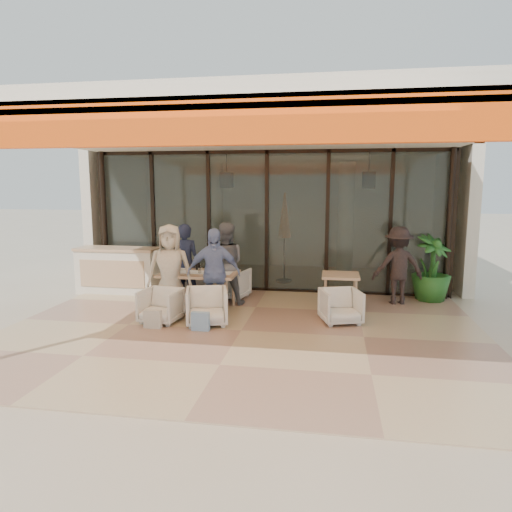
# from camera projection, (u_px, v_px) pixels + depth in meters

# --- Properties ---
(ground) EXTENTS (70.00, 70.00, 0.00)m
(ground) POSITION_uv_depth(u_px,v_px,m) (241.00, 332.00, 7.63)
(ground) COLOR #C6B293
(ground) RESTS_ON ground
(terrace_floor) EXTENTS (8.00, 6.00, 0.01)m
(terrace_floor) POSITION_uv_depth(u_px,v_px,m) (241.00, 332.00, 7.63)
(terrace_floor) COLOR tan
(terrace_floor) RESTS_ON ground
(terrace_structure) EXTENTS (8.00, 6.00, 3.40)m
(terrace_structure) POSITION_uv_depth(u_px,v_px,m) (237.00, 130.00, 6.87)
(terrace_structure) COLOR silver
(terrace_structure) RESTS_ON ground
(glass_storefront) EXTENTS (8.08, 0.10, 3.20)m
(glass_storefront) POSITION_uv_depth(u_px,v_px,m) (267.00, 222.00, 10.31)
(glass_storefront) COLOR #9EADA3
(glass_storefront) RESTS_ON ground
(interior_block) EXTENTS (9.05, 3.62, 3.52)m
(interior_block) POSITION_uv_depth(u_px,v_px,m) (279.00, 193.00, 12.46)
(interior_block) COLOR silver
(interior_block) RESTS_ON ground
(host_counter) EXTENTS (1.85, 0.65, 1.04)m
(host_counter) POSITION_uv_depth(u_px,v_px,m) (118.00, 270.00, 10.32)
(host_counter) COLOR silver
(host_counter) RESTS_ON ground
(dining_table) EXTENTS (1.50, 0.90, 0.93)m
(dining_table) POSITION_uv_depth(u_px,v_px,m) (199.00, 275.00, 8.91)
(dining_table) COLOR tan
(dining_table) RESTS_ON ground
(chair_far_left) EXTENTS (0.81, 0.79, 0.68)m
(chair_far_left) POSITION_uv_depth(u_px,v_px,m) (193.00, 282.00, 9.95)
(chair_far_left) COLOR white
(chair_far_left) RESTS_ON ground
(chair_far_right) EXTENTS (0.83, 0.80, 0.73)m
(chair_far_right) POSITION_uv_depth(u_px,v_px,m) (231.00, 282.00, 9.81)
(chair_far_right) COLOR white
(chair_far_right) RESTS_ON ground
(chair_near_left) EXTENTS (0.72, 0.69, 0.68)m
(chair_near_left) POSITION_uv_depth(u_px,v_px,m) (161.00, 304.00, 8.10)
(chair_near_left) COLOR white
(chair_near_left) RESTS_ON ground
(chair_near_right) EXTENTS (0.86, 0.83, 0.72)m
(chair_near_right) POSITION_uv_depth(u_px,v_px,m) (207.00, 305.00, 7.96)
(chair_near_right) COLOR white
(chair_near_right) RESTS_ON ground
(diner_navy) EXTENTS (0.62, 0.42, 1.66)m
(diner_navy) POSITION_uv_depth(u_px,v_px,m) (185.00, 264.00, 9.39)
(diner_navy) COLOR #181D34
(diner_navy) RESTS_ON ground
(diner_grey) EXTENTS (0.95, 0.81, 1.69)m
(diner_grey) POSITION_uv_depth(u_px,v_px,m) (225.00, 264.00, 9.25)
(diner_grey) COLOR #5C5C60
(diner_grey) RESTS_ON ground
(diner_cream) EXTENTS (0.92, 0.69, 1.72)m
(diner_cream) POSITION_uv_depth(u_px,v_px,m) (170.00, 270.00, 8.50)
(diner_cream) COLOR beige
(diner_cream) RESTS_ON ground
(diner_periwinkle) EXTENTS (1.04, 0.60, 1.66)m
(diner_periwinkle) POSITION_uv_depth(u_px,v_px,m) (214.00, 273.00, 8.37)
(diner_periwinkle) COLOR #6C7FB4
(diner_periwinkle) RESTS_ON ground
(tote_bag_cream) EXTENTS (0.30, 0.10, 0.34)m
(tote_bag_cream) POSITION_uv_depth(u_px,v_px,m) (153.00, 320.00, 7.73)
(tote_bag_cream) COLOR silver
(tote_bag_cream) RESTS_ON ground
(tote_bag_blue) EXTENTS (0.30, 0.10, 0.34)m
(tote_bag_blue) POSITION_uv_depth(u_px,v_px,m) (200.00, 322.00, 7.60)
(tote_bag_blue) COLOR #99BFD8
(tote_bag_blue) RESTS_ON ground
(side_table) EXTENTS (0.70, 0.70, 0.74)m
(side_table) POSITION_uv_depth(u_px,v_px,m) (340.00, 280.00, 8.74)
(side_table) COLOR tan
(side_table) RESTS_ON ground
(side_chair) EXTENTS (0.81, 0.78, 0.68)m
(side_chair) POSITION_uv_depth(u_px,v_px,m) (341.00, 305.00, 8.05)
(side_chair) COLOR white
(side_chair) RESTS_ON ground
(standing_woman) EXTENTS (1.13, 0.78, 1.60)m
(standing_woman) POSITION_uv_depth(u_px,v_px,m) (398.00, 266.00, 9.28)
(standing_woman) COLOR black
(standing_woman) RESTS_ON ground
(potted_palm) EXTENTS (1.11, 1.11, 1.41)m
(potted_palm) POSITION_uv_depth(u_px,v_px,m) (431.00, 268.00, 9.55)
(potted_palm) COLOR #1E5919
(potted_palm) RESTS_ON ground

